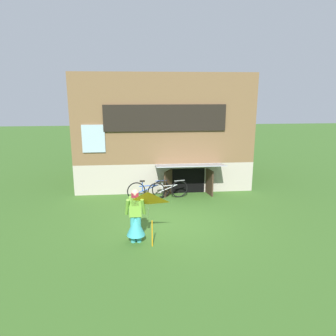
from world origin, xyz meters
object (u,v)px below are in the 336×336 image
bicycle_silver (168,190)px  bicycle_blue (149,190)px  person (136,220)px  kite (148,206)px

bicycle_silver → bicycle_blue: (-0.77, 0.02, 0.01)m
person → bicycle_blue: size_ratio=0.92×
kite → bicycle_blue: (0.13, 4.19, -0.89)m
person → bicycle_blue: person is taller
person → bicycle_silver: 3.85m
bicycle_silver → bicycle_blue: bearing=166.2°
kite → bicycle_silver: 4.37m
person → kite: bearing=-46.5°
bicycle_blue → person: bearing=-106.2°
bicycle_blue → kite: bearing=-100.6°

